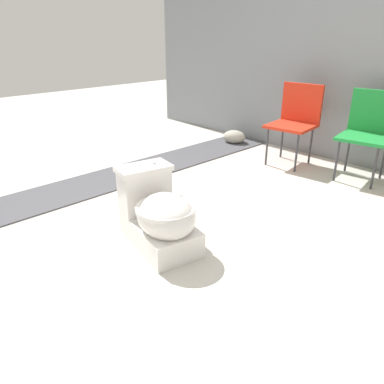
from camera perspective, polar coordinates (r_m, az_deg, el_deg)
The scene contains 6 objects.
ground_plane at distance 2.68m, azimuth -2.36°, elevation -6.80°, with size 14.00×14.00×0.00m, color beige.
gravel_strip at distance 3.88m, azimuth -9.24°, elevation 2.91°, with size 0.56×8.00×0.01m, color #4C4C51.
toilet at distance 2.49m, azimuth -4.99°, elevation -3.60°, with size 0.69×0.49×0.52m.
folding_chair_left at distance 4.19m, azimuth 15.60°, elevation 11.12°, with size 0.49×0.49×0.83m.
folding_chair_middle at distance 3.96m, azimuth 25.39°, elevation 9.06°, with size 0.50×0.50×0.83m.
boulder_near at distance 4.89m, azimuth 6.47°, elevation 8.36°, with size 0.29×0.22×0.17m, color #ADA899.
Camera 1 is at (1.76, -1.51, 1.36)m, focal length 35.00 mm.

